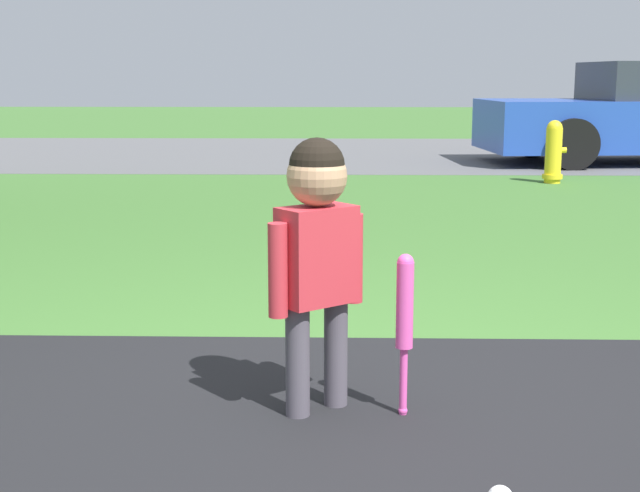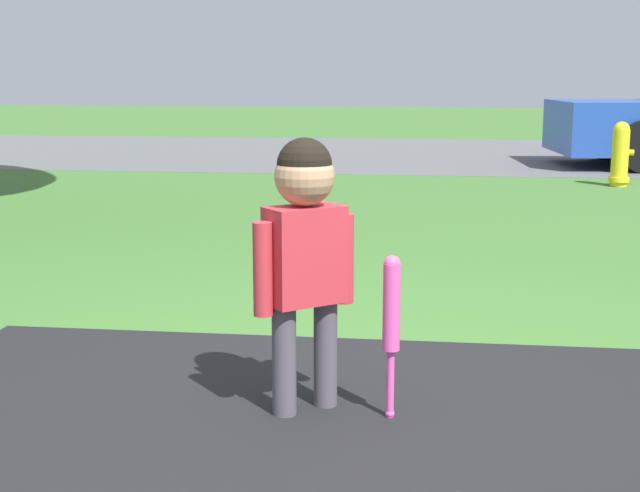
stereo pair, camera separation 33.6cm
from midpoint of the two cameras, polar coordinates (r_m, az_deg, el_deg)
name	(u,v)px [view 2 (the right image)]	position (r m, az deg, el deg)	size (l,w,h in m)	color
ground_plane	(333,428)	(2.97, 4.12, -11.60)	(60.00, 60.00, 0.00)	#3D6B2D
street_strip	(413,153)	(13.32, 6.70, 5.92)	(40.00, 6.00, 0.01)	#59595B
child	(305,237)	(2.95, 2.27, 0.56)	(0.31, 0.27, 0.94)	#4C4751
baseball_bat	(391,314)	(2.96, 7.85, -4.37)	(0.06, 0.06, 0.56)	#E54CA5
fire_hydrant	(620,155)	(9.80, 19.61, 5.52)	(0.24, 0.22, 0.67)	yellow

